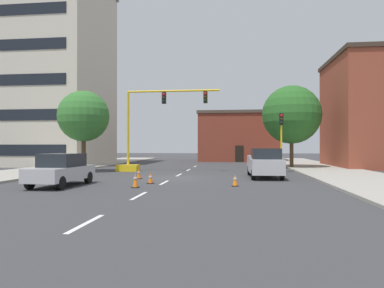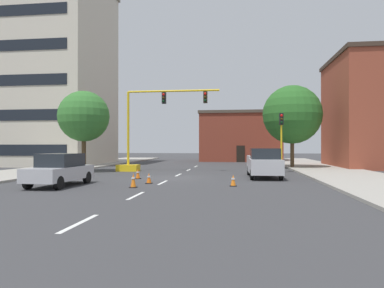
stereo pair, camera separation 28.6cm
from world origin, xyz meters
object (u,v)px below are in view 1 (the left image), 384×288
Objects in this scene: traffic_cone_roadside_b at (151,178)px; traffic_signal_gantry at (141,145)px; tree_right_mid at (292,115)px; sedan_silver_near_left at (61,170)px; traffic_cone_roadside_c at (235,180)px; tree_left_near at (84,116)px; traffic_cone_roadside_a at (135,180)px; pickup_truck_silver at (264,163)px; traffic_cone_roadside_d at (139,174)px; traffic_light_pole_right at (281,129)px.

traffic_signal_gantry is at bearing 108.41° from traffic_cone_roadside_b.
traffic_signal_gantry is 10.09m from traffic_cone_roadside_b.
tree_right_mid reaches higher than sedan_silver_near_left.
tree_left_near is at bearing 144.16° from traffic_cone_roadside_c.
traffic_cone_roadside_a is 2.08m from traffic_cone_roadside_b.
pickup_truck_silver is at bearing -13.76° from tree_left_near.
traffic_cone_roadside_a is at bearing -165.56° from traffic_cone_roadside_c.
traffic_signal_gantry reaches higher than traffic_cone_roadside_c.
traffic_cone_roadside_c is at bearing -109.95° from pickup_truck_silver.
traffic_cone_roadside_d is (3.00, 4.53, -0.55)m from sedan_silver_near_left.
tree_left_near is 12.05m from traffic_cone_roadside_b.
traffic_signal_gantry is 1.29× the size of tree_left_near.
traffic_light_pole_right is at bearing -106.82° from tree_right_mid.
traffic_cone_roadside_b is at bearing 171.17° from traffic_cone_roadside_c.
pickup_truck_silver is (9.91, -4.69, -1.24)m from traffic_signal_gantry.
traffic_cone_roadside_b is (-10.20, -15.05, -4.84)m from tree_right_mid.
pickup_truck_silver is (-1.75, -4.83, -2.55)m from traffic_light_pole_right.
sedan_silver_near_left reaches higher than traffic_cone_roadside_a.
tree_right_mid reaches higher than tree_left_near.
traffic_cone_roadside_c is (4.80, -0.75, 0.01)m from traffic_cone_roadside_b.
traffic_light_pole_right is at bearing 48.21° from traffic_cone_roadside_b.
tree_right_mid is (17.86, 6.79, 0.54)m from tree_left_near.
traffic_signal_gantry is at bearing 14.26° from tree_left_near.
traffic_cone_roadside_d is (-6.23, 3.47, 0.03)m from traffic_cone_roadside_c.
tree_left_near is at bearing 138.40° from traffic_cone_roadside_d.
traffic_cone_roadside_c is at bearing -29.11° from traffic_cone_roadside_d.
tree_right_mid is 20.62m from traffic_cone_roadside_a.
pickup_truck_silver is 7.05× the size of traffic_cone_roadside_a.
traffic_cone_roadside_c is at bearing -35.84° from tree_left_near.
traffic_light_pole_right is 17.44m from sedan_silver_near_left.
traffic_light_pole_right reaches higher than sedan_silver_near_left.
tree_left_near is 1.48× the size of sedan_silver_near_left.
traffic_cone_roadside_c reaches higher than traffic_cone_roadside_b.
traffic_signal_gantry is 14.09× the size of traffic_cone_roadside_b.
traffic_cone_roadside_d is (1.70, -6.68, -1.89)m from traffic_signal_gantry.
sedan_silver_near_left is at bearing -173.42° from traffic_cone_roadside_c.
tree_left_near is at bearing -165.74° from traffic_signal_gantry.
tree_left_near is at bearing 166.24° from pickup_truck_silver.
traffic_signal_gantry reaches higher than tree_left_near.
traffic_cone_roadside_b is at bearing -62.23° from traffic_cone_roadside_d.
traffic_light_pole_right is at bearing 70.05° from pickup_truck_silver.
tree_right_mid reaches higher than traffic_signal_gantry.
traffic_light_pole_right is 0.88× the size of pickup_truck_silver.
traffic_cone_roadside_b is at bearing -145.18° from pickup_truck_silver.
traffic_light_pole_right reaches higher than traffic_cone_roadside_b.
tree_left_near is at bearing 125.53° from traffic_cone_roadside_a.
traffic_cone_roadside_d is (-11.63, -12.32, -4.81)m from tree_right_mid.
traffic_cone_roadside_b is at bearing -124.12° from tree_right_mid.
traffic_cone_roadside_b is (-8.53, -9.55, -3.23)m from traffic_light_pole_right.
tree_left_near is 19.11m from tree_right_mid.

